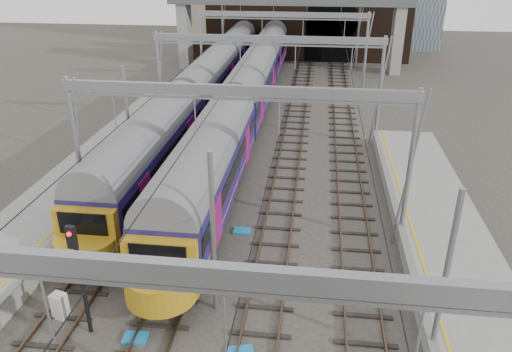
# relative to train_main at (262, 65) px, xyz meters

# --- Properties ---
(ground) EXTENTS (160.00, 160.00, 0.00)m
(ground) POSITION_rel_train_main_xyz_m (2.00, -36.27, -2.63)
(ground) COLOR #38332D
(ground) RESTS_ON ground
(tracks) EXTENTS (14.40, 80.00, 0.22)m
(tracks) POSITION_rel_train_main_xyz_m (2.00, -21.27, -2.61)
(tracks) COLOR #4C3828
(tracks) RESTS_ON ground
(overhead_line) EXTENTS (16.80, 80.00, 8.00)m
(overhead_line) POSITION_rel_train_main_xyz_m (2.00, -14.78, 3.94)
(overhead_line) COLOR gray
(overhead_line) RESTS_ON ground
(retaining_wall) EXTENTS (28.00, 2.75, 9.00)m
(retaining_wall) POSITION_rel_train_main_xyz_m (3.40, 15.66, 1.70)
(retaining_wall) COLOR black
(retaining_wall) RESTS_ON ground
(overbridge) EXTENTS (28.00, 3.00, 9.25)m
(overbridge) POSITION_rel_train_main_xyz_m (2.00, 9.73, 4.64)
(overbridge) COLOR gray
(overbridge) RESTS_ON ground
(train_main) EXTENTS (3.04, 70.13, 5.14)m
(train_main) POSITION_rel_train_main_xyz_m (0.00, 0.00, 0.00)
(train_main) COLOR black
(train_main) RESTS_ON ground
(train_second) EXTENTS (2.92, 50.69, 4.99)m
(train_second) POSITION_rel_train_main_xyz_m (-4.00, -7.59, -0.07)
(train_second) COLOR black
(train_second) RESTS_ON ground
(signal_near_left) EXTENTS (0.36, 0.47, 4.84)m
(signal_near_left) POSITION_rel_train_main_xyz_m (-2.56, -36.32, 0.42)
(signal_near_left) COLOR black
(signal_near_left) RESTS_ON ground
(relay_cabinet) EXTENTS (0.65, 0.58, 1.11)m
(relay_cabinet) POSITION_rel_train_main_xyz_m (-4.09, -35.59, -2.08)
(relay_cabinet) COLOR silver
(relay_cabinet) RESTS_ON ground
(equip_cover_a) EXTENTS (0.98, 0.73, 0.11)m
(equip_cover_a) POSITION_rel_train_main_xyz_m (-0.71, -36.43, -2.58)
(equip_cover_a) COLOR #197DBD
(equip_cover_a) RESTS_ON ground
(equip_cover_b) EXTENTS (0.90, 0.63, 0.11)m
(equip_cover_b) POSITION_rel_train_main_xyz_m (2.16, -28.15, -2.58)
(equip_cover_b) COLOR #197DBD
(equip_cover_b) RESTS_ON ground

